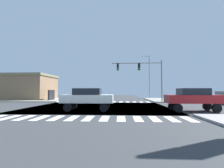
{
  "coord_description": "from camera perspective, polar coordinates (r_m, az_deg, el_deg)",
  "views": [
    {
      "loc": [
        2.23,
        -17.39,
        1.7
      ],
      "look_at": [
        0.78,
        10.18,
        2.78
      ],
      "focal_mm": 26.6,
      "sensor_mm": 36.0,
      "label": 1
    }
  ],
  "objects": [
    {
      "name": "sidewalk_corner_ne",
      "position": [
        31.35,
        23.2,
        -5.05
      ],
      "size": [
        12.0,
        12.0,
        0.14
      ],
      "color": "gray",
      "rests_on": "ground"
    },
    {
      "name": "crosswalk_near",
      "position": [
        10.53,
        -10.86,
        -11.46
      ],
      "size": [
        13.5,
        2.0,
        0.01
      ],
      "color": "white",
      "rests_on": "ground"
    },
    {
      "name": "street_lamp",
      "position": [
        36.0,
        12.37,
        3.64
      ],
      "size": [
        1.78,
        0.32,
        9.1
      ],
      "color": "gray",
      "rests_on": "ground"
    },
    {
      "name": "bank_building",
      "position": [
        36.44,
        -31.42,
        -0.93
      ],
      "size": [
        16.79,
        7.99,
        4.64
      ],
      "color": "#84674B",
      "rests_on": "ground"
    },
    {
      "name": "ground",
      "position": [
        17.62,
        -4.31,
        -7.86
      ],
      "size": [
        90.0,
        90.0,
        0.05
      ],
      "color": "#333538"
    },
    {
      "name": "sedan_crossing_1",
      "position": [
        15.11,
        26.07,
        -4.22
      ],
      "size": [
        4.3,
        1.8,
        1.88
      ],
      "rotation": [
        0.0,
        0.0,
        1.57
      ],
      "color": "black",
      "rests_on": "ground"
    },
    {
      "name": "sidewalk_corner_nw",
      "position": [
        33.14,
        -24.44,
        -4.87
      ],
      "size": [
        12.0,
        12.0,
        0.14
      ],
      "color": "gray",
      "rests_on": "ground"
    },
    {
      "name": "crosswalk_far",
      "position": [
        24.88,
        -2.73,
        -6.15
      ],
      "size": [
        13.5,
        2.0,
        0.01
      ],
      "color": "white",
      "rests_on": "ground"
    },
    {
      "name": "traffic_signal_mast",
      "position": [
        24.71,
        10.12,
        4.44
      ],
      "size": [
        7.36,
        0.55,
        6.14
      ],
      "color": "gray",
      "rests_on": "ground"
    },
    {
      "name": "sedan_leading_2",
      "position": [
        14.18,
        -8.39,
        -4.57
      ],
      "size": [
        4.3,
        1.8,
        1.88
      ],
      "rotation": [
        0.0,
        0.0,
        1.57
      ],
      "color": "black",
      "rests_on": "ground"
    }
  ]
}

